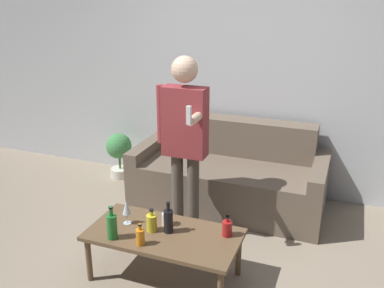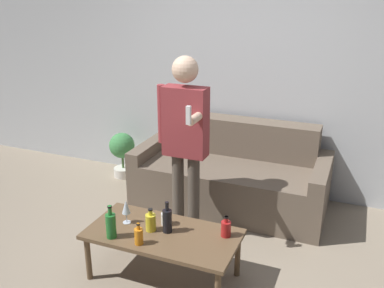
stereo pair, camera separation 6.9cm
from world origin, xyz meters
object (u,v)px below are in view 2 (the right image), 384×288
at_px(couch, 231,176).
at_px(coffee_table, 163,237).
at_px(bottle_orange, 111,225).
at_px(person_standing_front, 185,134).

xyz_separation_m(couch, coffee_table, (-0.11, -1.36, 0.05)).
bearing_deg(couch, bottle_orange, -105.39).
bearing_deg(person_standing_front, bottle_orange, -106.58).
bearing_deg(bottle_orange, couch, 74.61).
height_order(coffee_table, bottle_orange, bottle_orange).
relative_size(coffee_table, person_standing_front, 0.71).
relative_size(couch, person_standing_front, 1.18).
xyz_separation_m(coffee_table, person_standing_front, (-0.08, 0.61, 0.61)).
bearing_deg(bottle_orange, person_standing_front, 73.42).
distance_m(couch, coffee_table, 1.37).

